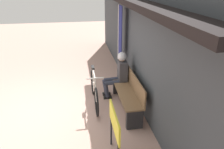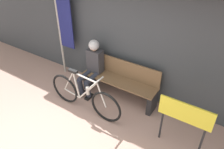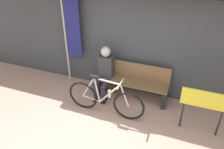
{
  "view_description": "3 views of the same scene",
  "coord_description": "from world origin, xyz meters",
  "px_view_note": "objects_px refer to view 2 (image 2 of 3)",
  "views": [
    {
      "loc": [
        4.69,
        0.83,
        2.94
      ],
      "look_at": [
        0.01,
        1.62,
        0.85
      ],
      "focal_mm": 35.0,
      "sensor_mm": 36.0,
      "label": 1
    },
    {
      "loc": [
        2.14,
        -1.37,
        3.17
      ],
      "look_at": [
        0.21,
        1.62,
        0.8
      ],
      "focal_mm": 35.0,
      "sensor_mm": 36.0,
      "label": 2
    },
    {
      "loc": [
        1.28,
        -2.23,
        3.24
      ],
      "look_at": [
        -0.16,
        1.55,
        0.81
      ],
      "focal_mm": 35.0,
      "sensor_mm": 36.0,
      "label": 3
    }
  ],
  "objects_px": {
    "signboard": "(185,116)",
    "bicycle": "(84,96)",
    "banner_pole": "(63,22)",
    "person_seated": "(92,63)",
    "park_bench_near": "(120,81)"
  },
  "relations": [
    {
      "from": "person_seated",
      "to": "banner_pole",
      "type": "height_order",
      "value": "banner_pole"
    },
    {
      "from": "banner_pole",
      "to": "park_bench_near",
      "type": "bearing_deg",
      "value": -3.44
    },
    {
      "from": "park_bench_near",
      "to": "person_seated",
      "type": "distance_m",
      "value": 0.72
    },
    {
      "from": "bicycle",
      "to": "person_seated",
      "type": "bearing_deg",
      "value": 112.62
    },
    {
      "from": "banner_pole",
      "to": "signboard",
      "type": "xyz_separation_m",
      "value": [
        3.18,
        -0.72,
        -0.7
      ]
    },
    {
      "from": "park_bench_near",
      "to": "banner_pole",
      "type": "xyz_separation_m",
      "value": [
        -1.61,
        0.1,
        1.0
      ]
    },
    {
      "from": "bicycle",
      "to": "banner_pole",
      "type": "xyz_separation_m",
      "value": [
        -1.25,
        0.89,
        1.03
      ]
    },
    {
      "from": "bicycle",
      "to": "banner_pole",
      "type": "bearing_deg",
      "value": 144.54
    },
    {
      "from": "park_bench_near",
      "to": "banner_pole",
      "type": "bearing_deg",
      "value": 176.56
    },
    {
      "from": "person_seated",
      "to": "banner_pole",
      "type": "bearing_deg",
      "value": 167.55
    },
    {
      "from": "bicycle",
      "to": "person_seated",
      "type": "distance_m",
      "value": 0.81
    },
    {
      "from": "person_seated",
      "to": "park_bench_near",
      "type": "bearing_deg",
      "value": 10.23
    },
    {
      "from": "signboard",
      "to": "bicycle",
      "type": "bearing_deg",
      "value": -175.06
    },
    {
      "from": "banner_pole",
      "to": "signboard",
      "type": "distance_m",
      "value": 3.33
    },
    {
      "from": "park_bench_near",
      "to": "person_seated",
      "type": "bearing_deg",
      "value": -169.77
    }
  ]
}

